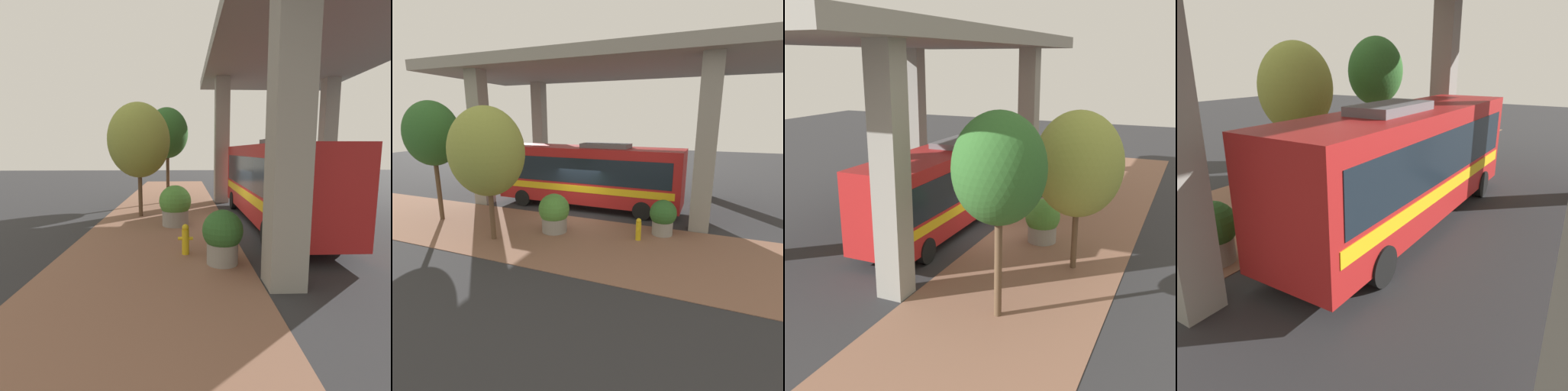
# 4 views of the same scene
# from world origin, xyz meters

# --- Properties ---
(ground_plane) EXTENTS (80.00, 80.00, 0.00)m
(ground_plane) POSITION_xyz_m (0.00, 0.00, 0.00)
(ground_plane) COLOR #2D2D30
(ground_plane) RESTS_ON ground
(sidewalk_strip) EXTENTS (6.00, 40.00, 0.02)m
(sidewalk_strip) POSITION_xyz_m (-3.00, 0.00, 0.01)
(sidewalk_strip) COLOR #845B47
(sidewalk_strip) RESTS_ON ground
(overpass) EXTENTS (9.40, 20.85, 8.57)m
(overpass) POSITION_xyz_m (4.00, 0.00, 7.50)
(overpass) COLOR gray
(overpass) RESTS_ON ground
(bus) EXTENTS (2.70, 10.95, 3.86)m
(bus) POSITION_xyz_m (2.10, 0.01, 2.09)
(bus) COLOR #B21E1E
(bus) RESTS_ON ground
(fire_hydrant) EXTENTS (0.49, 0.24, 1.02)m
(fire_hydrant) POSITION_xyz_m (-1.94, -4.01, 0.52)
(fire_hydrant) COLOR gold
(fire_hydrant) RESTS_ON ground
(planter_front) EXTENTS (1.45, 1.45, 1.85)m
(planter_front) POSITION_xyz_m (-2.38, -0.09, 0.93)
(planter_front) COLOR gray
(planter_front) RESTS_ON ground
(planter_middle) EXTENTS (1.22, 1.22, 1.65)m
(planter_middle) POSITION_xyz_m (-0.84, -4.89, 0.87)
(planter_middle) COLOR gray
(planter_middle) RESTS_ON ground
(street_tree_near) EXTENTS (3.11, 3.11, 5.75)m
(street_tree_near) POSITION_xyz_m (-4.22, 1.99, 3.88)
(street_tree_near) COLOR brown
(street_tree_near) RESTS_ON ground
(street_tree_far) EXTENTS (2.67, 2.67, 6.10)m
(street_tree_far) POSITION_xyz_m (-3.03, 6.34, 4.48)
(street_tree_far) COLOR brown
(street_tree_far) RESTS_ON ground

